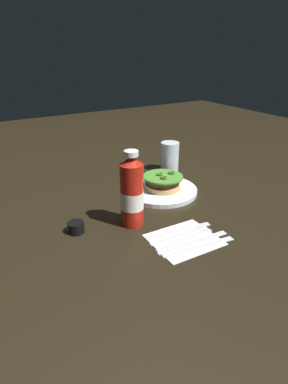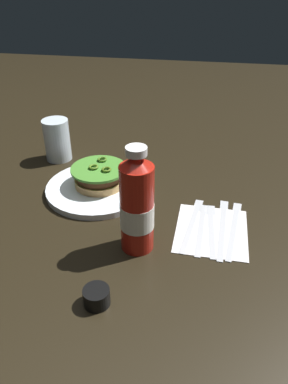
% 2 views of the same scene
% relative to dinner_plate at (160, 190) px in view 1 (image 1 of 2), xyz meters
% --- Properties ---
extents(ground_plane, '(3.00, 3.00, 0.00)m').
position_rel_dinner_plate_xyz_m(ground_plane, '(-0.08, -0.05, -0.01)').
color(ground_plane, black).
extents(dinner_plate, '(0.25, 0.25, 0.01)m').
position_rel_dinner_plate_xyz_m(dinner_plate, '(0.00, 0.00, 0.00)').
color(dinner_plate, white).
rests_on(dinner_plate, ground_plane).
extents(burger_sandwich, '(0.13, 0.13, 0.05)m').
position_rel_dinner_plate_xyz_m(burger_sandwich, '(0.01, -0.00, 0.03)').
color(burger_sandwich, tan).
rests_on(burger_sandwich, dinner_plate).
extents(ketchup_bottle, '(0.06, 0.06, 0.21)m').
position_rel_dinner_plate_xyz_m(ketchup_bottle, '(-0.18, -0.14, 0.09)').
color(ketchup_bottle, '#B11D12').
rests_on(ketchup_bottle, ground_plane).
extents(water_glass, '(0.07, 0.07, 0.11)m').
position_rel_dinner_plate_xyz_m(water_glass, '(0.15, 0.16, 0.05)').
color(water_glass, silver).
rests_on(water_glass, ground_plane).
extents(condiment_cup, '(0.04, 0.04, 0.03)m').
position_rel_dinner_plate_xyz_m(condiment_cup, '(-0.34, -0.10, 0.01)').
color(condiment_cup, black).
rests_on(condiment_cup, ground_plane).
extents(napkin, '(0.17, 0.15, 0.00)m').
position_rel_dinner_plate_xyz_m(napkin, '(-0.11, -0.28, -0.01)').
color(napkin, silver).
rests_on(napkin, ground_plane).
extents(butter_knife, '(0.20, 0.04, 0.00)m').
position_rel_dinner_plate_xyz_m(butter_knife, '(-0.09, -0.32, -0.00)').
color(butter_knife, silver).
rests_on(butter_knife, napkin).
extents(steak_knife, '(0.21, 0.02, 0.00)m').
position_rel_dinner_plate_xyz_m(steak_knife, '(-0.08, -0.30, -0.00)').
color(steak_knife, silver).
rests_on(steak_knife, napkin).
extents(fork_utensil, '(0.18, 0.03, 0.00)m').
position_rel_dinner_plate_xyz_m(fork_utensil, '(-0.09, -0.28, -0.00)').
color(fork_utensil, silver).
rests_on(fork_utensil, napkin).
extents(spoon_utensil, '(0.18, 0.03, 0.00)m').
position_rel_dinner_plate_xyz_m(spoon_utensil, '(-0.08, -0.26, -0.00)').
color(spoon_utensil, silver).
rests_on(spoon_utensil, napkin).
extents(table_knife, '(0.20, 0.04, 0.00)m').
position_rel_dinner_plate_xyz_m(table_knife, '(-0.08, -0.24, -0.00)').
color(table_knife, silver).
rests_on(table_knife, napkin).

